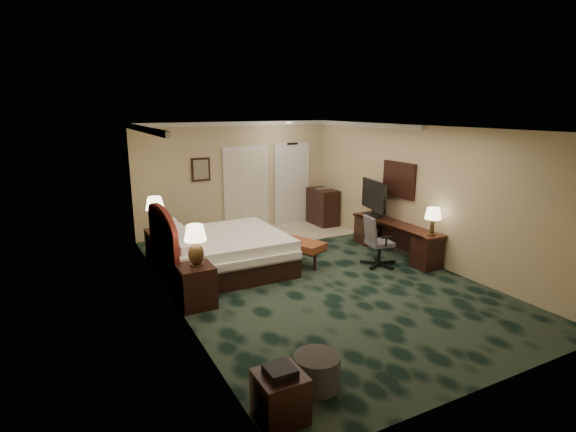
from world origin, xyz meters
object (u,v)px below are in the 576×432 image
desk (395,239)px  minibar (323,207)px  tv (374,199)px  bed_bench (290,251)px  desk_chair (380,241)px  nightstand_far (159,244)px  lamp_near (196,245)px  lamp_far (155,214)px  bed (224,253)px  nightstand_near (196,285)px  ottoman (317,371)px  side_table (280,397)px

desk → minibar: size_ratio=2.47×
tv → bed_bench: bearing=-165.3°
desk_chair → nightstand_far: bearing=155.8°
lamp_near → tv: bearing=15.8°
nightstand_far → tv: 4.67m
lamp_far → minibar: size_ratio=0.73×
bed → desk_chair: bearing=-22.4°
nightstand_near → lamp_near: bearing=-38.3°
bed → nightstand_far: 1.58m
lamp_near → minibar: 5.56m
nightstand_near → tv: size_ratio=0.63×
bed → desk_chair: 3.02m
lamp_far → desk: (4.50, -2.02, -0.62)m
ottoman → desk_chair: bearing=42.0°
desk_chair → minibar: bearing=86.3°
lamp_near → bed_bench: bearing=26.6°
bed → side_table: (-0.95, -4.27, -0.10)m
ottoman → minibar: bearing=57.7°
ottoman → minibar: size_ratio=0.56×
lamp_near → minibar: (4.39, 3.38, -0.51)m
ottoman → desk: desk is taller
bed → minibar: size_ratio=2.34×
ottoman → tv: 5.53m
lamp_far → minibar: 4.57m
side_table → desk_chair: (3.73, 3.12, 0.25)m
bed → lamp_near: bearing=-124.7°
bed_bench → minibar: size_ratio=1.53×
bed → nightstand_near: bed is taller
side_table → tv: bearing=43.7°
lamp_near → side_table: (-0.05, -2.97, -0.73)m
lamp_far → bed: bearing=-52.2°
tv → desk_chair: (-0.68, -1.09, -0.58)m
bed_bench → bed: bearing=148.2°
nightstand_near → ottoman: (0.58, -2.69, -0.14)m
nightstand_near → nightstand_far: 2.53m
bed → bed_bench: 1.34m
bed → nightstand_far: bearing=126.9°
side_table → bed: bearing=77.5°
lamp_far → minibar: lamp_far is taller
nightstand_near → lamp_far: lamp_far is taller
bed_bench → desk_chair: bearing=-57.7°
lamp_near → nightstand_far: bearing=91.1°
ottoman → bed_bench: bearing=66.2°
bed → tv: size_ratio=2.12×
lamp_near → side_table: bearing=-90.9°
minibar → lamp_far: bearing=-169.5°
nightstand_far → minibar: size_ratio=0.64×
bed_bench → desk: 2.27m
lamp_near → bed_bench: lamp_near is taller
bed_bench → minibar: minibar is taller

